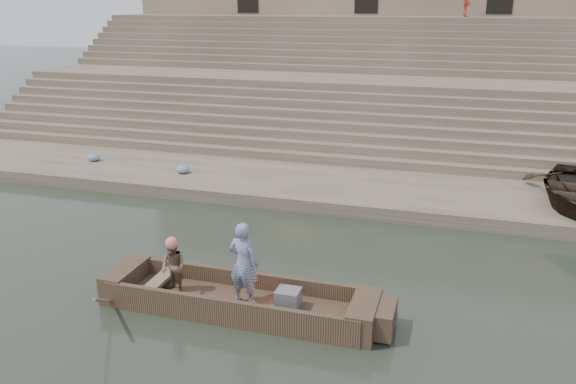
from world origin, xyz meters
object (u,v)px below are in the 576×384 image
at_px(main_rowboat, 238,305).
at_px(rowing_man, 173,267).
at_px(pedestrian, 468,0).
at_px(standing_man, 244,263).
at_px(television, 288,299).

bearing_deg(main_rowboat, rowing_man, -177.50).
relative_size(main_rowboat, pedestrian, 3.08).
xyz_separation_m(standing_man, pedestrian, (3.64, 22.03, 4.94)).
distance_m(standing_man, pedestrian, 22.87).
distance_m(main_rowboat, rowing_man, 1.53).
bearing_deg(main_rowboat, standing_man, -12.68).
bearing_deg(standing_man, main_rowboat, -5.73).
relative_size(rowing_man, television, 2.53).
height_order(rowing_man, television, rowing_man).
height_order(main_rowboat, television, television).
distance_m(rowing_man, pedestrian, 23.24).
height_order(television, pedestrian, pedestrian).
distance_m(main_rowboat, standing_man, 0.98).
relative_size(standing_man, television, 3.72).
bearing_deg(rowing_man, main_rowboat, 25.95).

